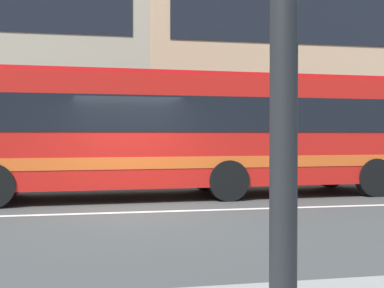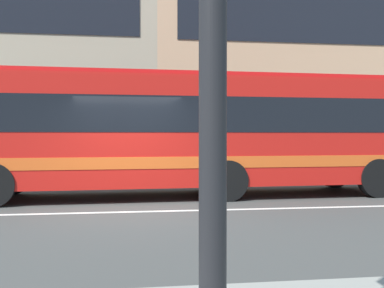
{
  "view_description": "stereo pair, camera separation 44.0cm",
  "coord_description": "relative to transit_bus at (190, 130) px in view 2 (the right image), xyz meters",
  "views": [
    {
      "loc": [
        -0.56,
        -9.85,
        1.6
      ],
      "look_at": [
        1.63,
        2.11,
        1.38
      ],
      "focal_mm": 44.23,
      "sensor_mm": 36.0,
      "label": 1
    },
    {
      "loc": [
        -0.12,
        -9.92,
        1.6
      ],
      "look_at": [
        1.63,
        2.11,
        1.38
      ],
      "focal_mm": 44.23,
      "sensor_mm": 36.0,
      "label": 2
    }
  ],
  "objects": [
    {
      "name": "ground_plane",
      "position": [
        -1.64,
        -2.44,
        -1.75
      ],
      "size": [
        160.0,
        160.0,
        0.0
      ],
      "primitive_type": "plane",
      "color": "#3F413E"
    },
    {
      "name": "lane_centre_line",
      "position": [
        -1.64,
        -2.44,
        -1.75
      ],
      "size": [
        60.0,
        0.16,
        0.01
      ],
      "primitive_type": "cube",
      "color": "silver",
      "rests_on": "ground_plane"
    },
    {
      "name": "apartment_block_right",
      "position": [
        10.82,
        13.08,
        4.34
      ],
      "size": [
        22.17,
        9.28,
        12.19
      ],
      "color": "tan",
      "rests_on": "ground_plane"
    },
    {
      "name": "transit_bus",
      "position": [
        0.0,
        0.0,
        0.0
      ],
      "size": [
        11.49,
        3.0,
        3.18
      ],
      "color": "red",
      "rests_on": "ground_plane"
    }
  ]
}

